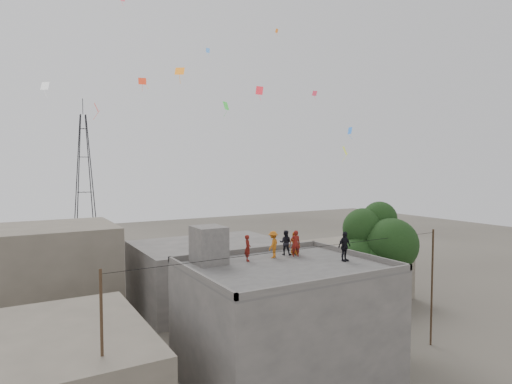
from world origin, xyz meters
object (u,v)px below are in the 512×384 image
Objects in this scene: tree at (378,250)px; transmission_tower at (85,185)px; person_red_adult at (296,243)px; stair_head_box at (209,245)px; person_dark_adult at (344,246)px.

transmission_tower is at bearing 106.09° from tree.
stair_head_box is at bearing 10.98° from person_red_adult.
tree is (10.57, -2.00, -1.00)m from stair_head_box.
transmission_tower is 41.42m from person_dark_adult.
stair_head_box is at bearing -88.77° from transmission_tower.
person_red_adult is (5.89, -38.28, -2.21)m from transmission_tower.
stair_head_box is 1.22× the size of person_dark_adult.
person_red_adult is 0.93× the size of person_dark_adult.
person_red_adult is 2.88m from person_dark_adult.
stair_head_box is 1.31× the size of person_red_adult.
tree is 5.98× the size of person_red_adult.
stair_head_box is 0.10× the size of transmission_tower.
transmission_tower reaches higher than tree.
person_red_adult is (-5.48, 1.12, 0.76)m from tree.
transmission_tower is at bearing 90.82° from person_dark_adult.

